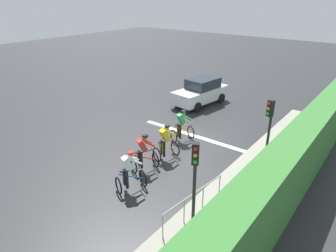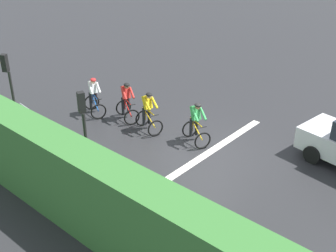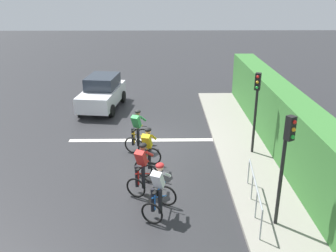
% 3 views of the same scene
% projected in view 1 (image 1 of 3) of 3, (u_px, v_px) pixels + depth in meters
% --- Properties ---
extents(ground_plane, '(80.00, 80.00, 0.00)m').
position_uv_depth(ground_plane, '(197.00, 138.00, 16.06)').
color(ground_plane, '#28282B').
extents(sidewalk_kerb, '(2.80, 18.14, 0.12)m').
position_uv_depth(sidewalk_kerb, '(257.00, 181.00, 12.26)').
color(sidewalk_kerb, gray).
rests_on(sidewalk_kerb, ground).
extents(stone_wall_low, '(0.44, 18.14, 0.42)m').
position_uv_depth(stone_wall_low, '(280.00, 186.00, 11.69)').
color(stone_wall_low, tan).
rests_on(stone_wall_low, ground).
extents(hedge_wall, '(1.10, 18.14, 2.52)m').
position_uv_depth(hedge_wall, '(293.00, 165.00, 11.10)').
color(hedge_wall, '#387533').
rests_on(hedge_wall, ground).
extents(road_marking_stop_line, '(7.00, 0.30, 0.01)m').
position_uv_depth(road_marking_stop_line, '(198.00, 137.00, 16.16)').
color(road_marking_stop_line, silver).
rests_on(road_marking_stop_line, ground).
extents(cyclist_lead, '(1.06, 1.26, 1.66)m').
position_uv_depth(cyclist_lead, '(130.00, 172.00, 11.53)').
color(cyclist_lead, black).
rests_on(cyclist_lead, ground).
extents(cyclist_second, '(1.06, 1.26, 1.66)m').
position_uv_depth(cyclist_second, '(144.00, 153.00, 12.86)').
color(cyclist_second, black).
rests_on(cyclist_second, ground).
extents(cyclist_mid, '(0.97, 1.23, 1.66)m').
position_uv_depth(cyclist_mid, '(166.00, 143.00, 13.76)').
color(cyclist_mid, black).
rests_on(cyclist_mid, ground).
extents(cyclist_fourth, '(1.06, 1.26, 1.66)m').
position_uv_depth(cyclist_fourth, '(182.00, 126.00, 15.48)').
color(cyclist_fourth, black).
rests_on(cyclist_fourth, ground).
extents(car_white, '(2.28, 4.29, 1.76)m').
position_uv_depth(car_white, '(201.00, 92.00, 20.59)').
color(car_white, silver).
rests_on(car_white, ground).
extents(traffic_light_near_crossing, '(0.26, 0.30, 3.34)m').
position_uv_depth(traffic_light_near_crossing, '(269.00, 127.00, 11.84)').
color(traffic_light_near_crossing, black).
rests_on(traffic_light_near_crossing, ground).
extents(traffic_light_far_junction, '(0.27, 0.29, 3.34)m').
position_uv_depth(traffic_light_far_junction, '(195.00, 178.00, 8.62)').
color(traffic_light_far_junction, black).
rests_on(traffic_light_far_junction, ground).
extents(pedestrian_railing_kerbside, '(0.37, 2.97, 1.03)m').
position_uv_depth(pedestrian_railing_kerbside, '(194.00, 199.00, 10.07)').
color(pedestrian_railing_kerbside, '#999EA3').
rests_on(pedestrian_railing_kerbside, ground).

